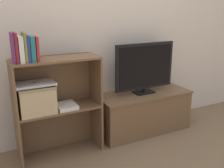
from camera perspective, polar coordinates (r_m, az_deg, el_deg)
name	(u,v)px	position (r m, az deg, el deg)	size (l,w,h in m)	color
ground_plane	(119,146)	(2.75, 1.47, -13.44)	(16.00, 16.00, 0.00)	brown
wall_back	(99,24)	(2.78, -2.87, 13.00)	(10.00, 0.05, 2.40)	beige
tv_stand	(143,112)	(3.00, 6.76, -5.98)	(1.06, 0.43, 0.45)	brown
tv	(145,67)	(2.84, 7.14, 3.68)	(0.70, 0.14, 0.55)	black
bookshelf_lower_tier	(58,123)	(2.60, -11.69, -8.27)	(0.77, 0.30, 0.48)	brown
bookshelf_upper_tier	(55,76)	(2.44, -12.33, 1.78)	(0.77, 0.30, 0.47)	brown
book_plum	(13,48)	(2.22, -20.82, 7.37)	(0.02, 0.12, 0.24)	#6B2D66
book_maroon	(16,48)	(2.22, -20.24, 7.41)	(0.02, 0.15, 0.24)	maroon
book_ivory	(20,49)	(2.23, -19.30, 7.15)	(0.04, 0.14, 0.21)	silver
book_olive	(24,47)	(2.23, -18.52, 7.60)	(0.02, 0.15, 0.24)	olive
book_navy	(28,48)	(2.23, -17.91, 7.37)	(0.02, 0.15, 0.21)	navy
book_teal	(32,49)	(2.24, -17.04, 7.34)	(0.04, 0.13, 0.20)	#1E7075
book_crimson	(36,49)	(2.25, -16.13, 7.40)	(0.02, 0.13, 0.20)	#B22328
storage_basket_left	(36,97)	(2.38, -16.20, -2.83)	(0.31, 0.27, 0.25)	tan
laptop	(35,84)	(2.34, -16.45, 0.04)	(0.33, 0.21, 0.02)	white
magazine_stack	(66,106)	(2.45, -9.91, -4.72)	(0.18, 0.21, 0.04)	silver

